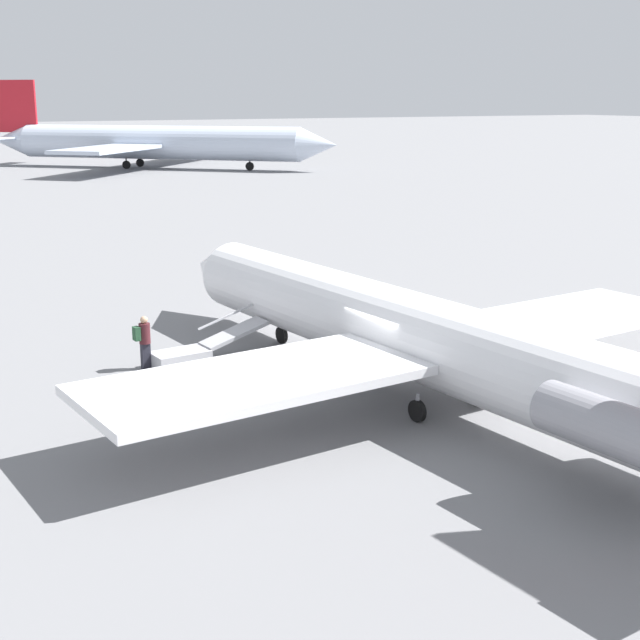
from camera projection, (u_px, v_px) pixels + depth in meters
ground_plane at (401, 394)px, 26.14m from camera, size 600.00×600.00×0.00m
airplane_main at (421, 337)px, 24.99m from camera, size 26.45×19.94×6.41m
airplane_taxiing_distant at (152, 142)px, 107.15m from camera, size 35.30×36.36×10.46m
boarding_stairs at (191, 353)px, 28.95m from camera, size 1.43×4.10×1.63m
passenger at (144, 339)px, 28.26m from camera, size 0.36×0.55×1.74m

